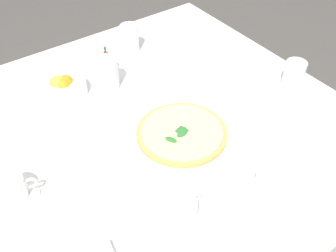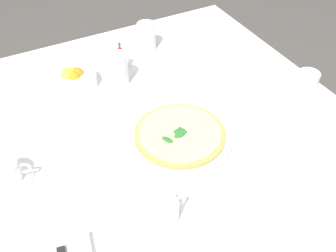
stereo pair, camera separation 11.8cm
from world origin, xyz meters
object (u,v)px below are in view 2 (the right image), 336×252
(water_glass_far_left, at_px, (146,38))
(water_glass_near_right, at_px, (306,87))
(pizza, at_px, (180,134))
(coffee_cup_near_left, at_px, (163,213))
(hot_sauce_bottle, at_px, (120,55))
(pizza_plate, at_px, (180,137))
(citrus_bowl, at_px, (74,79))
(water_glass_back_corner, at_px, (118,70))
(pepper_shaker, at_px, (115,54))
(salt_shaker, at_px, (126,60))
(menu_card, at_px, (263,192))
(coffee_cup_center_back, at_px, (6,173))

(water_glass_far_left, bearing_deg, water_glass_near_right, 32.18)
(pizza, xyz_separation_m, coffee_cup_near_left, (0.22, -0.17, 0.01))
(hot_sauce_bottle, bearing_deg, pizza, -0.50)
(pizza_plate, height_order, water_glass_far_left, water_glass_far_left)
(citrus_bowl, bearing_deg, water_glass_back_corner, 68.62)
(water_glass_back_corner, relative_size, hot_sauce_bottle, 1.35)
(pizza_plate, distance_m, coffee_cup_near_left, 0.28)
(water_glass_back_corner, bearing_deg, pizza, 8.38)
(pepper_shaker, bearing_deg, water_glass_near_right, 42.44)
(water_glass_near_right, xyz_separation_m, pepper_shaker, (-0.50, -0.46, -0.02))
(pepper_shaker, bearing_deg, salt_shaker, 19.65)
(pepper_shaker, bearing_deg, water_glass_far_left, 95.43)
(hot_sauce_bottle, xyz_separation_m, pepper_shaker, (-0.03, -0.01, -0.01))
(hot_sauce_bottle, distance_m, salt_shaker, 0.03)
(coffee_cup_near_left, bearing_deg, salt_shaker, 164.30)
(hot_sauce_bottle, bearing_deg, menu_card, 5.81)
(coffee_cup_center_back, xyz_separation_m, water_glass_far_left, (-0.42, 0.60, 0.02))
(pizza_plate, relative_size, salt_shaker, 5.43)
(water_glass_near_right, bearing_deg, hot_sauce_bottle, -136.55)
(coffee_cup_center_back, distance_m, salt_shaker, 0.60)
(coffee_cup_center_back, bearing_deg, menu_card, 57.02)
(coffee_cup_near_left, relative_size, pepper_shaker, 2.35)
(water_glass_near_right, height_order, pepper_shaker, water_glass_near_right)
(coffee_cup_near_left, height_order, citrus_bowl, same)
(water_glass_near_right, bearing_deg, coffee_cup_center_back, -95.77)
(citrus_bowl, bearing_deg, coffee_cup_near_left, 1.90)
(pizza_plate, distance_m, coffee_cup_center_back, 0.48)
(pizza_plate, distance_m, pepper_shaker, 0.48)
(pizza_plate, relative_size, pizza, 1.15)
(coffee_cup_near_left, relative_size, water_glass_near_right, 1.30)
(hot_sauce_bottle, xyz_separation_m, menu_card, (0.74, 0.07, -0.00))
(coffee_cup_near_left, relative_size, hot_sauce_bottle, 1.59)
(pizza, distance_m, hot_sauce_bottle, 0.45)
(hot_sauce_bottle, bearing_deg, salt_shaker, 19.65)
(pizza_plate, distance_m, water_glass_near_right, 0.45)
(pizza_plate, xyz_separation_m, pepper_shaker, (-0.48, -0.01, 0.01))
(pizza_plate, bearing_deg, pizza, -65.04)
(water_glass_far_left, relative_size, hot_sauce_bottle, 1.29)
(coffee_cup_center_back, height_order, water_glass_near_right, water_glass_near_right)
(pepper_shaker, bearing_deg, coffee_cup_near_left, -12.97)
(pizza_plate, bearing_deg, coffee_cup_near_left, -37.07)
(pizza, bearing_deg, citrus_bowl, -154.56)
(water_glass_back_corner, xyz_separation_m, menu_card, (0.63, 0.13, -0.02))
(hot_sauce_bottle, height_order, salt_shaker, hot_sauce_bottle)
(water_glass_near_right, height_order, hot_sauce_bottle, water_glass_near_right)
(water_glass_near_right, distance_m, pepper_shaker, 0.68)
(coffee_cup_near_left, relative_size, water_glass_far_left, 1.23)
(coffee_cup_center_back, xyz_separation_m, water_glass_near_right, (0.09, 0.92, 0.02))
(coffee_cup_near_left, distance_m, water_glass_near_right, 0.65)
(pizza, distance_m, salt_shaker, 0.43)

